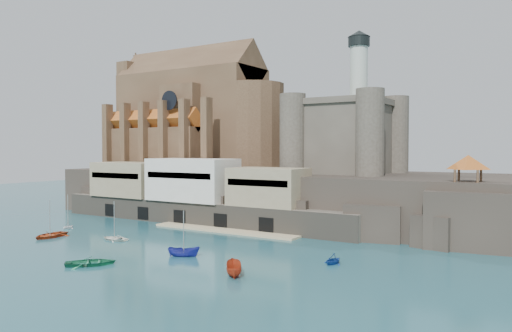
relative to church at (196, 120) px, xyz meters
The scene contains 14 objects.
ground 53.14m from the church, 60.03° to the right, with size 300.00×300.00×0.00m, color #1A4C58.
promontory 29.58m from the church, ahead, with size 100.00×36.00×10.00m.
quay 28.37m from the church, 53.41° to the right, with size 70.00×12.00×13.05m.
church is the anchor object (origin of this frame).
castle_keep 40.39m from the church, ahead, with size 21.20×21.20×29.30m.
rock_outcrop 70.41m from the church, 13.61° to the right, with size 14.50×10.50×8.70m.
pavilion 68.65m from the church, 13.48° to the right, with size 6.40×6.40×5.40m.
boat_0 50.09m from the church, 84.04° to the right, with size 4.63×1.34×6.48m, color #AC3E18.
boat_2 59.87m from the church, 52.50° to the right, with size 1.72×1.76×4.57m, color #262C98.
boat_3 64.76m from the church, 63.60° to the right, with size 4.53×1.31×6.35m, color #248258.
boat_4 43.26m from the church, 90.86° to the right, with size 2.39×1.46×2.77m, color white.
boat_5 70.42m from the church, 46.94° to the right, with size 1.85×1.90×4.92m, color #B03719.
boat_6 48.87m from the church, 68.62° to the right, with size 3.68×1.07×5.16m, color white.
boat_7 68.64m from the church, 34.88° to the right, with size 2.84×1.73×3.29m, color navy.
Camera 1 is at (55.24, -55.27, 15.06)m, focal length 35.00 mm.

